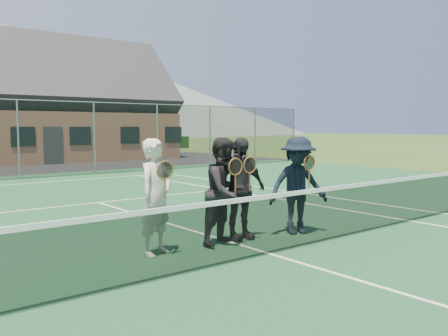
# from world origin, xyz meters

# --- Properties ---
(court_surface) EXTENTS (30.00, 30.00, 0.02)m
(court_surface) POSITION_xyz_m (0.00, 0.00, 0.01)
(court_surface) COLOR #1C4C2B
(court_surface) RESTS_ON ground
(hill_centre) EXTENTS (120.00, 120.00, 22.00)m
(hill_centre) POSITION_xyz_m (20.00, 95.00, 11.00)
(hill_centre) COLOR #506058
(hill_centre) RESTS_ON ground
(hill_east) EXTENTS (90.00, 90.00, 14.00)m
(hill_east) POSITION_xyz_m (55.00, 95.00, 7.00)
(hill_east) COLOR #53645C
(hill_east) RESTS_ON ground
(court_markings) EXTENTS (11.03, 23.83, 0.01)m
(court_markings) POSITION_xyz_m (0.00, 0.00, 0.02)
(court_markings) COLOR white
(court_markings) RESTS_ON court_surface
(tennis_net) EXTENTS (11.68, 0.08, 1.10)m
(tennis_net) POSITION_xyz_m (0.00, 0.00, 0.54)
(tennis_net) COLOR slate
(tennis_net) RESTS_ON ground
(perimeter_fence) EXTENTS (30.07, 0.07, 3.02)m
(perimeter_fence) POSITION_xyz_m (0.00, 13.50, 1.52)
(perimeter_fence) COLOR slate
(perimeter_fence) RESTS_ON ground
(clubhouse) EXTENTS (15.60, 8.20, 7.70)m
(clubhouse) POSITION_xyz_m (4.00, 24.00, 3.99)
(clubhouse) COLOR #9E6B4C
(clubhouse) RESTS_ON ground
(tree_d) EXTENTS (3.20, 3.20, 7.77)m
(tree_d) POSITION_xyz_m (12.00, 33.00, 5.79)
(tree_d) COLOR #362513
(tree_d) RESTS_ON ground
(tree_e) EXTENTS (3.20, 3.20, 7.77)m
(tree_e) POSITION_xyz_m (18.00, 33.00, 5.79)
(tree_e) COLOR #362613
(tree_e) RESTS_ON ground
(player_a) EXTENTS (0.77, 0.64, 1.80)m
(player_a) POSITION_xyz_m (-1.37, 1.11, 0.92)
(player_a) COLOR beige
(player_a) RESTS_ON court_surface
(player_b) EXTENTS (1.01, 0.86, 1.80)m
(player_b) POSITION_xyz_m (-0.13, 0.95, 0.92)
(player_b) COLOR black
(player_b) RESTS_ON court_surface
(player_c) EXTENTS (1.09, 0.56, 1.80)m
(player_c) POSITION_xyz_m (0.27, 1.05, 0.92)
(player_c) COLOR black
(player_c) RESTS_ON court_surface
(player_d) EXTENTS (1.32, 1.03, 1.80)m
(player_d) POSITION_xyz_m (1.41, 0.73, 0.92)
(player_d) COLOR black
(player_d) RESTS_ON court_surface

